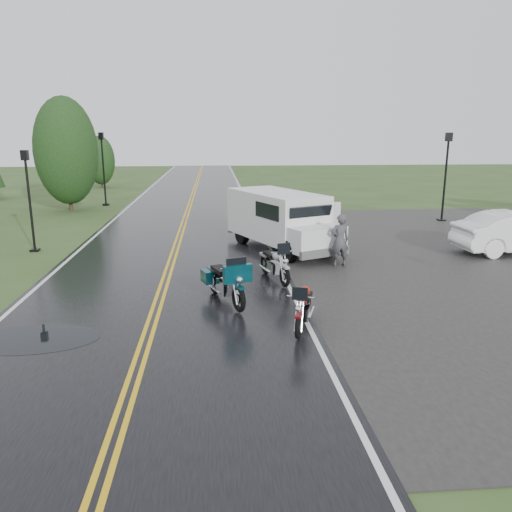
% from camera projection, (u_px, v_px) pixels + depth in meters
% --- Properties ---
extents(ground, '(120.00, 120.00, 0.00)m').
position_uv_depth(ground, '(155.00, 314.00, 12.94)').
color(ground, '#2D471E').
rests_on(ground, ground).
extents(road, '(8.00, 100.00, 0.04)m').
position_uv_depth(road, '(180.00, 236.00, 22.60)').
color(road, black).
rests_on(road, ground).
extents(parking_pad, '(14.00, 24.00, 0.03)m').
position_uv_depth(parking_pad, '(467.00, 258.00, 18.67)').
color(parking_pad, black).
rests_on(parking_pad, ground).
extents(motorcycle_red, '(1.30, 2.09, 1.16)m').
position_uv_depth(motorcycle_red, '(299.00, 316.00, 11.14)').
color(motorcycle_red, '#580A0B').
rests_on(motorcycle_red, ground).
extents(motorcycle_teal, '(1.66, 2.57, 1.43)m').
position_uv_depth(motorcycle_teal, '(239.00, 288.00, 12.75)').
color(motorcycle_teal, '#05333E').
rests_on(motorcycle_teal, ground).
extents(motorcycle_silver, '(1.35, 2.35, 1.31)m').
position_uv_depth(motorcycle_silver, '(285.00, 268.00, 14.86)').
color(motorcycle_silver, '#999BA0').
rests_on(motorcycle_silver, ground).
extents(van_white, '(4.48, 6.33, 2.33)m').
position_uv_depth(van_white, '(289.00, 231.00, 17.73)').
color(van_white, white).
rests_on(van_white, ground).
extents(person_at_van, '(0.72, 0.52, 1.83)m').
position_uv_depth(person_at_van, '(340.00, 241.00, 17.31)').
color(person_at_van, '#444347').
rests_on(person_at_van, ground).
extents(lamp_post_near_left, '(0.34, 0.34, 3.98)m').
position_uv_depth(lamp_post_near_left, '(30.00, 201.00, 19.32)').
color(lamp_post_near_left, black).
rests_on(lamp_post_near_left, ground).
extents(lamp_post_far_left, '(0.40, 0.40, 4.65)m').
position_uv_depth(lamp_post_far_left, '(103.00, 169.00, 31.71)').
color(lamp_post_far_left, black).
rests_on(lamp_post_far_left, ground).
extents(lamp_post_far_right, '(0.40, 0.40, 4.64)m').
position_uv_depth(lamp_post_far_right, '(445.00, 177.00, 25.98)').
color(lamp_post_far_right, black).
rests_on(lamp_post_far_right, ground).
extents(tree_left_mid, '(3.65, 3.65, 5.70)m').
position_uv_depth(tree_left_mid, '(67.00, 163.00, 29.40)').
color(tree_left_mid, '#1E3D19').
rests_on(tree_left_mid, ground).
extents(tree_left_far, '(2.42, 2.42, 3.72)m').
position_uv_depth(tree_left_far, '(101.00, 166.00, 42.31)').
color(tree_left_far, '#1E3D19').
rests_on(tree_left_far, ground).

